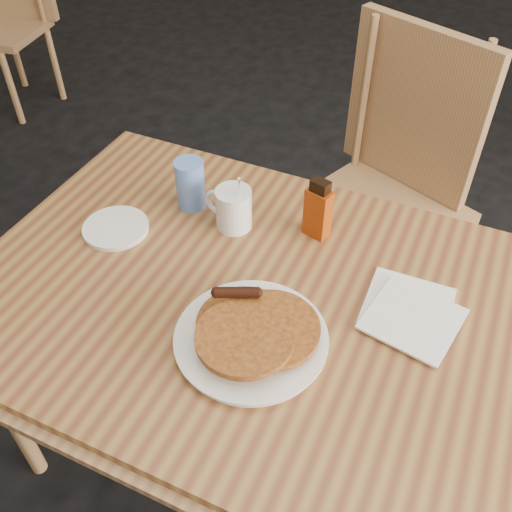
{
  "coord_description": "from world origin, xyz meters",
  "views": [
    {
      "loc": [
        0.38,
        -0.68,
        1.66
      ],
      "look_at": [
        -0.04,
        0.03,
        0.87
      ],
      "focal_mm": 40.0,
      "sensor_mm": 36.0,
      "label": 1
    }
  ],
  "objects": [
    {
      "name": "chair_wall_extra",
      "position": [
        -2.32,
        1.32,
        0.52
      ],
      "size": [
        0.48,
        0.49,
        0.87
      ],
      "rotation": [
        0.0,
        0.0,
        0.26
      ],
      "color": "#AF8252",
      "rests_on": "floor"
    },
    {
      "name": "syrup_bottle",
      "position": [
        -0.01,
        0.28,
        0.82
      ],
      "size": [
        0.06,
        0.05,
        0.16
      ],
      "rotation": [
        0.0,
        0.0,
        -0.16
      ],
      "color": "maroon",
      "rests_on": "main_table"
    },
    {
      "name": "side_saucer",
      "position": [
        -0.44,
        0.04,
        0.76
      ],
      "size": [
        0.19,
        0.19,
        0.01
      ],
      "primitive_type": "cylinder",
      "rotation": [
        0.0,
        0.0,
        0.18
      ],
      "color": "white",
      "rests_on": "main_table"
    },
    {
      "name": "napkin_stack",
      "position": [
        0.27,
        0.15,
        0.76
      ],
      "size": [
        0.22,
        0.23,
        0.01
      ],
      "rotation": [
        0.0,
        0.0,
        0.13
      ],
      "color": "white",
      "rests_on": "main_table"
    },
    {
      "name": "blue_tumbler",
      "position": [
        -0.33,
        0.22,
        0.81
      ],
      "size": [
        0.09,
        0.09,
        0.13
      ],
      "primitive_type": "cylinder",
      "rotation": [
        0.0,
        0.0,
        -0.18
      ],
      "color": "#5A83D4",
      "rests_on": "main_table"
    },
    {
      "name": "chair_main_far",
      "position": [
        0.0,
        0.81,
        0.62
      ],
      "size": [
        0.58,
        0.58,
        1.03
      ],
      "rotation": [
        0.0,
        0.0,
        -0.28
      ],
      "color": "#AF8252",
      "rests_on": "floor"
    },
    {
      "name": "pancake_plate",
      "position": [
        0.02,
        -0.08,
        0.77
      ],
      "size": [
        0.31,
        0.31,
        0.09
      ],
      "rotation": [
        0.0,
        0.0,
        0.1
      ],
      "color": "white",
      "rests_on": "main_table"
    },
    {
      "name": "coffee_mug",
      "position": [
        -0.2,
        0.2,
        0.8
      ],
      "size": [
        0.12,
        0.09,
        0.16
      ],
      "rotation": [
        0.0,
        0.0,
        0.22
      ],
      "color": "white",
      "rests_on": "main_table"
    },
    {
      "name": "main_table",
      "position": [
        -0.01,
        0.03,
        0.71
      ],
      "size": [
        1.44,
        1.05,
        0.75
      ],
      "rotation": [
        0.0,
        0.0,
        0.1
      ],
      "color": "olive",
      "rests_on": "floor"
    },
    {
      "name": "floor",
      "position": [
        0.0,
        0.0,
        0.0
      ],
      "size": [
        10.0,
        10.0,
        0.0
      ],
      "primitive_type": "plane",
      "color": "black",
      "rests_on": "ground"
    }
  ]
}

